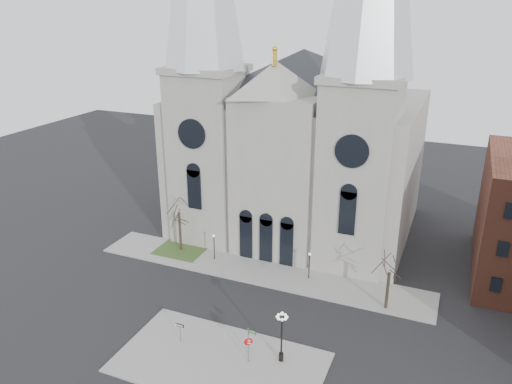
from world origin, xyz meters
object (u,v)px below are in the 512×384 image
at_px(street_name_sign, 249,339).
at_px(stop_sign, 248,344).
at_px(globe_lamp, 282,330).
at_px(one_way_sign, 180,329).

bearing_deg(street_name_sign, stop_sign, -69.52).
bearing_deg(globe_lamp, stop_sign, -154.18).
xyz_separation_m(stop_sign, one_way_sign, (-6.88, 0.12, -0.45)).
distance_m(globe_lamp, one_way_sign, 9.68).
relative_size(stop_sign, street_name_sign, 1.02).
bearing_deg(stop_sign, globe_lamp, 14.53).
distance_m(globe_lamp, street_name_sign, 3.43).
bearing_deg(one_way_sign, stop_sign, -1.09).
distance_m(stop_sign, globe_lamp, 3.14).
xyz_separation_m(stop_sign, street_name_sign, (-0.43, 1.15, -0.36)).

